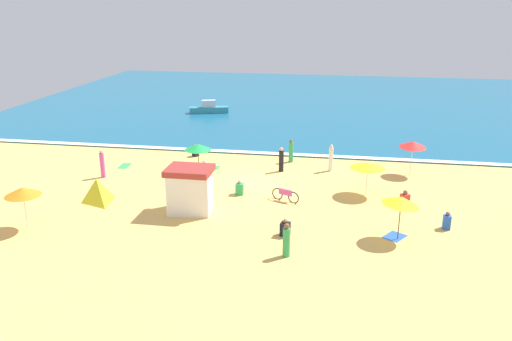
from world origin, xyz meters
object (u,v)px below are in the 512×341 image
object	(u,v)px
beach_umbrella_0	(198,147)
beachgoer_4	(281,160)
beach_umbrella_3	(401,201)
beachgoer_1	(205,173)
lifeguard_cabana	(190,189)
beach_tent	(97,189)
beach_umbrella_4	(413,144)
beachgoer_2	(240,188)
small_boat_0	(209,109)
beachgoer_5	(195,151)
parked_bicycle	(285,195)
beachgoer_0	(331,158)
beachgoer_3	(286,241)
beachgoer_7	(102,164)
beachgoer_10	(447,221)
beachgoer_6	(285,228)
beach_umbrella_1	(23,192)
beachgoer_9	(291,151)
beachgoer_8	(405,198)
beach_umbrella_2	(368,166)

from	to	relation	value
beach_umbrella_0	beachgoer_4	xyz separation A→B (m)	(5.67, 0.74, -0.86)
beach_umbrella_3	beachgoer_1	size ratio (longest dim) A/B	1.46
lifeguard_cabana	beachgoer_4	bearing A→B (deg)	62.51
beach_umbrella_0	beach_tent	xyz separation A→B (m)	(-4.31, -6.48, -1.00)
beach_umbrella_4	beachgoer_2	xyz separation A→B (m)	(-10.64, -5.62, -1.74)
beachgoer_4	small_boat_0	distance (m)	19.94
beach_tent	beachgoer_5	bearing A→B (deg)	72.06
lifeguard_cabana	beach_tent	distance (m)	5.95
parked_bicycle	beachgoer_0	bearing A→B (deg)	68.54
beachgoer_0	beachgoer_3	distance (m)	13.08
lifeguard_cabana	beachgoer_7	distance (m)	8.75
beachgoer_10	small_boat_0	bearing A→B (deg)	127.40
beachgoer_1	beachgoer_6	distance (m)	9.01
lifeguard_cabana	beachgoer_0	size ratio (longest dim) A/B	1.37
beach_umbrella_0	beachgoer_10	size ratio (longest dim) A/B	2.69
beach_umbrella_1	beachgoer_2	world-z (taller)	beach_umbrella_1
beachgoer_9	beachgoer_1	bearing A→B (deg)	-131.25
beachgoer_4	lifeguard_cabana	bearing A→B (deg)	-117.49
parked_bicycle	beach_umbrella_3	bearing A→B (deg)	-33.87
beachgoer_6	lifeguard_cabana	bearing A→B (deg)	158.53
parked_bicycle	beach_umbrella_1	bearing A→B (deg)	-154.19
beachgoer_1	beachgoer_6	world-z (taller)	beachgoer_1
beachgoer_7	beachgoer_8	size ratio (longest dim) A/B	2.29
beach_umbrella_2	beachgoer_9	world-z (taller)	beach_umbrella_2
beachgoer_0	beachgoer_3	bearing A→B (deg)	-96.89
beach_umbrella_4	beachgoer_2	distance (m)	12.16
beach_umbrella_4	parked_bicycle	world-z (taller)	beach_umbrella_4
beachgoer_5	beachgoer_9	world-z (taller)	beachgoer_9
beachgoer_4	parked_bicycle	bearing A→B (deg)	-80.25
beachgoer_7	beachgoer_1	bearing A→B (deg)	-0.64
beachgoer_8	small_boat_0	xyz separation A→B (m)	(-17.54, 22.04, 0.19)
beachgoer_8	beachgoer_0	bearing A→B (deg)	129.87
beach_umbrella_2	beachgoer_3	world-z (taller)	beach_umbrella_2
parked_bicycle	small_boat_0	xyz separation A→B (m)	(-10.65, 22.84, 0.16)
beach_umbrella_4	beachgoer_4	bearing A→B (deg)	-174.68
beach_umbrella_0	beachgoer_2	xyz separation A→B (m)	(3.73, -4.06, -1.29)
parked_bicycle	beachgoer_4	world-z (taller)	beachgoer_4
parked_bicycle	beachgoer_6	world-z (taller)	beachgoer_6
beachgoer_2	beach_tent	bearing A→B (deg)	-163.29
beach_umbrella_0	beach_umbrella_3	distance (m)	15.45
beach_umbrella_0	beach_umbrella_3	world-z (taller)	beach_umbrella_3
beachgoer_7	beachgoer_9	world-z (taller)	beachgoer_7
beachgoer_0	beachgoer_4	distance (m)	3.43
beachgoer_10	beachgoer_7	bearing A→B (deg)	167.73
beach_umbrella_4	lifeguard_cabana	bearing A→B (deg)	-145.83
lifeguard_cabana	beachgoer_1	bearing A→B (deg)	95.30
beachgoer_2	beachgoer_9	xyz separation A→B (m)	(2.36, 7.09, 0.42)
beach_tent	beachgoer_1	bearing A→B (deg)	35.32
parked_bicycle	beachgoer_2	world-z (taller)	beachgoer_2
beach_umbrella_2	beachgoer_10	bearing A→B (deg)	-47.51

